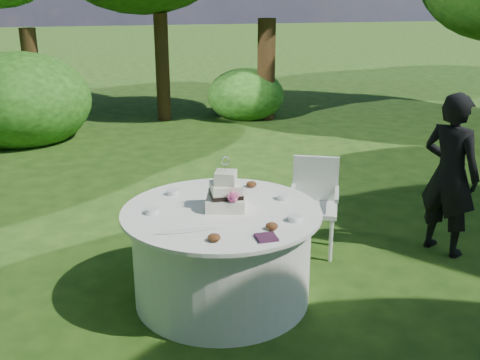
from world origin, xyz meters
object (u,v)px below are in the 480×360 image
(napkins, at_px, (266,237))
(chair, at_px, (314,198))
(table, at_px, (222,254))
(guest, at_px, (450,175))
(cake, at_px, (226,194))

(napkins, xyz_separation_m, chair, (0.89, 1.29, -0.26))
(napkins, bearing_deg, chair, 55.32)
(table, bearing_deg, chair, 32.65)
(napkins, xyz_separation_m, guest, (2.07, 0.92, -0.01))
(guest, xyz_separation_m, table, (-2.25, -0.31, -0.38))
(cake, bearing_deg, chair, 32.79)
(cake, bearing_deg, napkins, -78.27)
(chair, bearing_deg, cake, -147.21)
(table, bearing_deg, napkins, -73.92)
(table, xyz_separation_m, chair, (1.06, 0.68, 0.13))
(table, relative_size, chair, 1.74)
(table, bearing_deg, cake, 29.14)
(guest, bearing_deg, chair, 47.82)
(guest, bearing_deg, cake, 72.62)
(cake, bearing_deg, table, -150.86)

